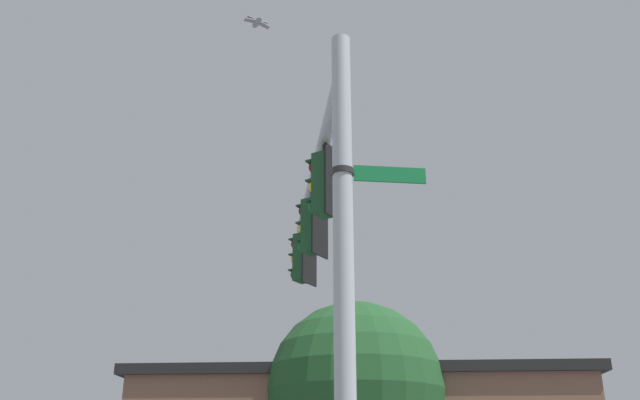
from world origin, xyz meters
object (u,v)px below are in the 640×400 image
Objects in this scene: street_name_sign at (365,173)px; traffic_light_mid_inner at (311,226)px; traffic_light_nearest_pole at (324,184)px; traffic_light_mid_outer at (302,258)px; bird_flying at (257,22)px.

traffic_light_mid_inner is at bearing 43.45° from street_name_sign.
street_name_sign is (-1.33, -1.49, -0.66)m from traffic_light_nearest_pole.
traffic_light_nearest_pole is at bearing -141.09° from traffic_light_mid_outer.
bird_flying is at bearing -154.95° from traffic_light_mid_outer.
street_name_sign is at bearing -136.55° from traffic_light_mid_inner.
bird_flying reaches higher than traffic_light_mid_outer.
traffic_light_mid_outer is at bearing 38.91° from traffic_light_nearest_pole.
bird_flying is (-4.47, -2.09, 2.54)m from traffic_light_mid_outer.
street_name_sign is (-4.51, -4.05, -0.66)m from traffic_light_mid_outer.
bird_flying is at bearing 88.99° from street_name_sign.
street_name_sign is (-2.92, -2.77, -0.66)m from traffic_light_mid_inner.
traffic_light_mid_inner is (1.59, 1.28, 0.00)m from traffic_light_nearest_pole.
traffic_light_mid_inner is at bearing 15.67° from bird_flying.
traffic_light_mid_outer is (1.59, 1.28, 0.00)m from traffic_light_mid_inner.
bird_flying is (-2.89, -0.81, 2.54)m from traffic_light_mid_inner.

